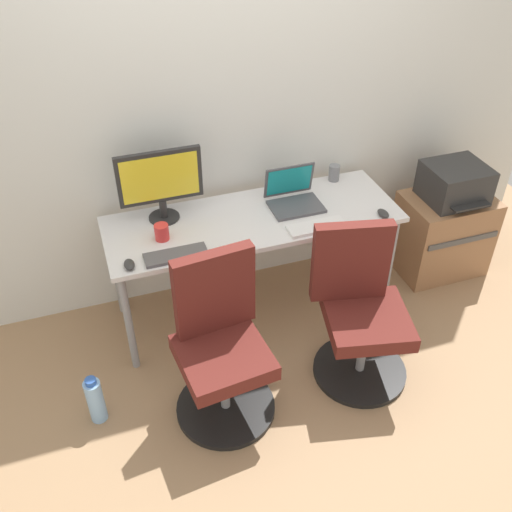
{
  "coord_description": "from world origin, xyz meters",
  "views": [
    {
      "loc": [
        -0.9,
        -2.68,
        2.61
      ],
      "look_at": [
        0.0,
        -0.05,
        0.47
      ],
      "focal_mm": 40.64,
      "sensor_mm": 36.0,
      "label": 1
    }
  ],
  "objects": [
    {
      "name": "pen_cup",
      "position": [
        0.63,
        0.24,
        0.77
      ],
      "size": [
        0.07,
        0.07,
        0.1
      ],
      "primitive_type": "cylinder",
      "color": "slate",
      "rests_on": "desk"
    },
    {
      "name": "coffee_mug",
      "position": [
        -0.55,
        -0.04,
        0.76
      ],
      "size": [
        0.08,
        0.08,
        0.09
      ],
      "primitive_type": "cylinder",
      "color": "red",
      "rests_on": "desk"
    },
    {
      "name": "water_bottle_on_floor",
      "position": [
        -1.07,
        -0.56,
        0.15
      ],
      "size": [
        0.09,
        0.09,
        0.31
      ],
      "color": "#8CBFF2",
      "rests_on": "ground"
    },
    {
      "name": "keyboard_by_monitor",
      "position": [
        -0.51,
        -0.22,
        0.73
      ],
      "size": [
        0.34,
        0.12,
        0.02
      ],
      "primitive_type": "cube",
      "color": "#515156",
      "rests_on": "desk"
    },
    {
      "name": "office_chair_left",
      "position": [
        -0.4,
        -0.66,
        0.42
      ],
      "size": [
        0.54,
        0.54,
        0.94
      ],
      "color": "black",
      "rests_on": "ground"
    },
    {
      "name": "printer",
      "position": [
        1.38,
        -0.01,
        0.69
      ],
      "size": [
        0.38,
        0.4,
        0.24
      ],
      "color": "#2D2D2D",
      "rests_on": "side_cabinet"
    },
    {
      "name": "ground_plane",
      "position": [
        0.0,
        0.0,
        0.0
      ],
      "size": [
        5.28,
        5.28,
        0.0
      ],
      "primitive_type": "plane",
      "color": "#9E7A56"
    },
    {
      "name": "back_wall",
      "position": [
        0.0,
        0.38,
        1.3
      ],
      "size": [
        4.4,
        0.04,
        2.6
      ],
      "primitive_type": "cube",
      "color": "silver",
      "rests_on": "ground"
    },
    {
      "name": "open_laptop",
      "position": [
        0.28,
        0.06,
        0.77
      ],
      "size": [
        0.31,
        0.26,
        0.23
      ],
      "color": "#4C4C51",
      "rests_on": "desk"
    },
    {
      "name": "office_chair_right",
      "position": [
        0.39,
        -0.67,
        0.42
      ],
      "size": [
        0.54,
        0.54,
        0.94
      ],
      "color": "black",
      "rests_on": "ground"
    },
    {
      "name": "desk",
      "position": [
        0.0,
        0.0,
        0.65
      ],
      "size": [
        1.74,
        0.6,
        0.72
      ],
      "color": "silver",
      "rests_on": "ground"
    },
    {
      "name": "mouse_by_monitor",
      "position": [
        0.73,
        -0.23,
        0.73
      ],
      "size": [
        0.06,
        0.1,
        0.03
      ],
      "primitive_type": "ellipsoid",
      "color": "#2D2D2D",
      "rests_on": "desk"
    },
    {
      "name": "side_cabinet",
      "position": [
        1.38,
        -0.01,
        0.29
      ],
      "size": [
        0.59,
        0.43,
        0.57
      ],
      "color": "#996B47",
      "rests_on": "ground"
    },
    {
      "name": "desktop_monitor",
      "position": [
        -0.5,
        0.16,
        0.97
      ],
      "size": [
        0.48,
        0.18,
        0.43
      ],
      "color": "#262626",
      "rests_on": "desk"
    },
    {
      "name": "mouse_by_laptop",
      "position": [
        -0.76,
        -0.23,
        0.73
      ],
      "size": [
        0.06,
        0.1,
        0.03
      ],
      "primitive_type": "ellipsoid",
      "color": "#2D2D2D",
      "rests_on": "desk"
    },
    {
      "name": "keyboard_by_laptop",
      "position": [
        0.31,
        -0.22,
        0.73
      ],
      "size": [
        0.34,
        0.12,
        0.02
      ],
      "primitive_type": "cube",
      "color": "silver",
      "rests_on": "desk"
    }
  ]
}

